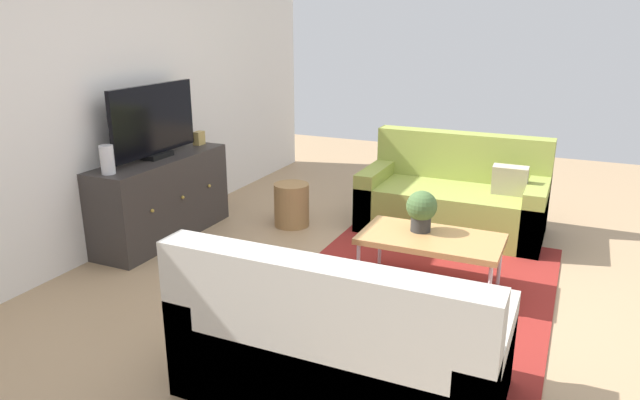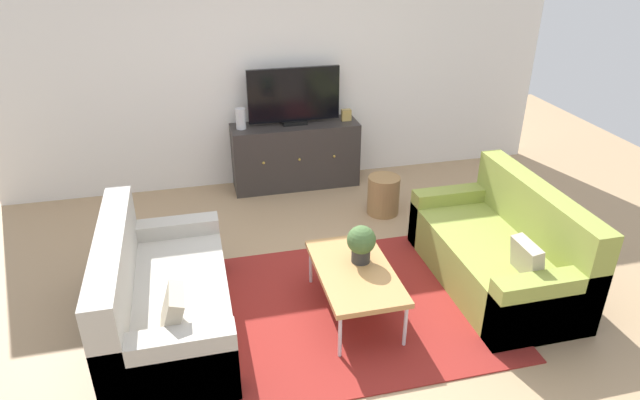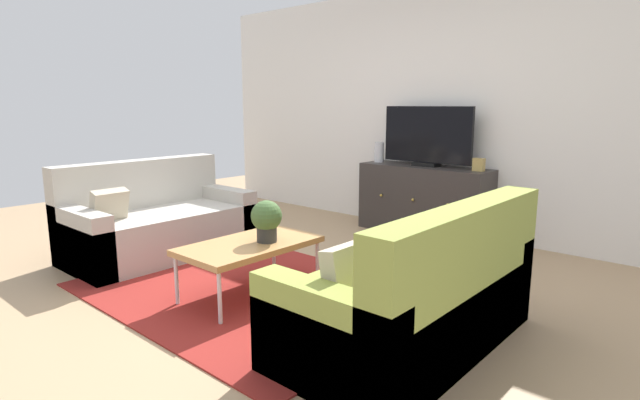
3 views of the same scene
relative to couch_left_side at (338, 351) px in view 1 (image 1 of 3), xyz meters
The scene contains 12 objects.
ground_plane 1.47m from the couch_left_side, ahead, with size 10.00×10.00×0.00m, color tan.
wall_back 3.20m from the couch_left_side, 61.53° to the left, with size 6.40×0.12×2.70m, color white.
area_rug 1.47m from the couch_left_side, ahead, with size 2.50×1.90×0.01m, color maroon.
couch_left_side is the anchor object (origin of this frame).
couch_right_side 2.88m from the couch_left_side, ahead, with size 0.88×1.66×0.89m.
coffee_table 1.52m from the couch_left_side, ahead, with size 0.58×1.03×0.41m.
potted_plant 1.61m from the couch_left_side, ahead, with size 0.23×0.23×0.31m.
tv_console 2.83m from the couch_left_side, 57.11° to the left, with size 1.46×0.47×0.75m.
flat_screen_tv 2.95m from the couch_left_side, 57.33° to the left, with size 1.04×0.16×0.64m.
glass_vase 2.61m from the couch_left_side, 68.67° to the left, with size 0.11×0.11×0.23m, color silver.
mantel_clock 3.24m from the couch_left_side, 47.92° to the left, with size 0.11×0.07×0.13m, color tan.
wicker_basket 2.73m from the couch_left_side, 32.20° to the left, with size 0.34×0.34×0.42m, color #9E7547.
Camera 1 is at (-3.88, -1.10, 1.95)m, focal length 32.49 mm.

